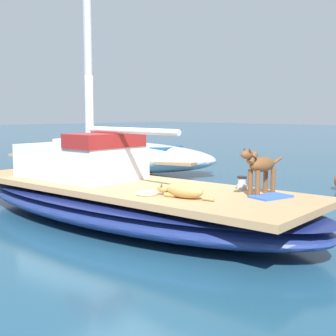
{
  "coord_description": "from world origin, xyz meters",
  "views": [
    {
      "loc": [
        -4.96,
        -5.94,
        1.85
      ],
      "look_at": [
        0.0,
        -1.0,
        1.01
      ],
      "focal_mm": 49.39,
      "sensor_mm": 36.0,
      "label": 1
    }
  ],
  "objects": [
    {
      "name": "ground_plane",
      "position": [
        0.0,
        0.0,
        0.0
      ],
      "size": [
        120.0,
        120.0,
        0.0
      ],
      "primitive_type": "plane",
      "color": "navy"
    },
    {
      "name": "sailboat_main",
      "position": [
        0.0,
        0.0,
        0.34
      ],
      "size": [
        3.13,
        7.43,
        0.66
      ],
      "color": "navy",
      "rests_on": "ground"
    },
    {
      "name": "cabin_house",
      "position": [
        -0.1,
        1.11,
        1.01
      ],
      "size": [
        1.59,
        2.33,
        0.84
      ],
      "color": "silver",
      "rests_on": "sailboat_main"
    },
    {
      "name": "dog_tan",
      "position": [
        -0.28,
        -1.57,
        0.77
      ],
      "size": [
        0.34,
        0.95,
        0.22
      ],
      "color": "tan",
      "rests_on": "sailboat_main"
    },
    {
      "name": "dog_brown",
      "position": [
        0.66,
        -2.22,
        1.08
      ],
      "size": [
        0.94,
        0.25,
        0.7
      ],
      "color": "brown",
      "rests_on": "sailboat_main"
    },
    {
      "name": "deck_winch",
      "position": [
        0.87,
        -1.75,
        0.76
      ],
      "size": [
        0.16,
        0.16,
        0.21
      ],
      "color": "#B7B7BC",
      "rests_on": "sailboat_main"
    },
    {
      "name": "coiled_rope",
      "position": [
        -0.47,
        -1.04,
        0.68
      ],
      "size": [
        0.32,
        0.32,
        0.04
      ],
      "primitive_type": "torus",
      "color": "beige",
      "rests_on": "sailboat_main"
    },
    {
      "name": "deck_towel",
      "position": [
        0.61,
        -2.44,
        0.68
      ],
      "size": [
        0.62,
        0.46,
        0.03
      ],
      "primitive_type": "cube",
      "rotation": [
        0.0,
        0.0,
        -0.19
      ],
      "color": "blue",
      "rests_on": "sailboat_main"
    },
    {
      "name": "moored_boat_starboard_side",
      "position": [
        4.01,
        5.72,
        0.52
      ],
      "size": [
        4.42,
        7.7,
        5.81
      ],
      "color": "#B2B7C1",
      "rests_on": "ground"
    }
  ]
}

